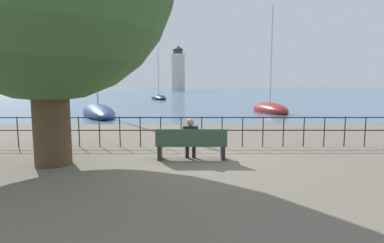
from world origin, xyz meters
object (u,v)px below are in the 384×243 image
(seated_person_left, at_px, (191,137))
(harbor_lighthouse, at_px, (179,70))
(sailboat_0, at_px, (159,98))
(sailboat_1, at_px, (270,109))
(park_bench, at_px, (192,144))
(sailboat_2, at_px, (99,111))

(seated_person_left, distance_m, harbor_lighthouse, 118.16)
(sailboat_0, distance_m, harbor_lighthouse, 78.50)
(seated_person_left, relative_size, sailboat_1, 0.14)
(sailboat_0, xyz_separation_m, sailboat_1, (11.63, -24.11, 0.04))
(sailboat_0, bearing_deg, sailboat_1, -79.31)
(harbor_lighthouse, bearing_deg, sailboat_0, -89.65)
(park_bench, relative_size, sailboat_1, 0.23)
(park_bench, relative_size, seated_person_left, 1.69)
(sailboat_1, distance_m, sailboat_2, 13.31)
(harbor_lighthouse, bearing_deg, seated_person_left, -87.18)
(seated_person_left, height_order, sailboat_1, sailboat_1)
(sailboat_2, bearing_deg, seated_person_left, -85.78)
(park_bench, xyz_separation_m, seated_person_left, (-0.02, 0.08, 0.22))
(seated_person_left, relative_size, harbor_lighthouse, 0.06)
(sailboat_2, xyz_separation_m, harbor_lighthouse, (1.01, 104.49, 8.41))
(park_bench, distance_m, harbor_lighthouse, 118.25)
(seated_person_left, height_order, sailboat_2, sailboat_2)
(sailboat_0, distance_m, sailboat_2, 26.48)
(harbor_lighthouse, bearing_deg, sailboat_1, -83.25)
(seated_person_left, xyz_separation_m, harbor_lighthouse, (-5.79, 117.74, 8.04))
(sailboat_0, height_order, sailboat_2, sailboat_2)
(sailboat_0, xyz_separation_m, harbor_lighthouse, (-0.47, 78.05, 8.45))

